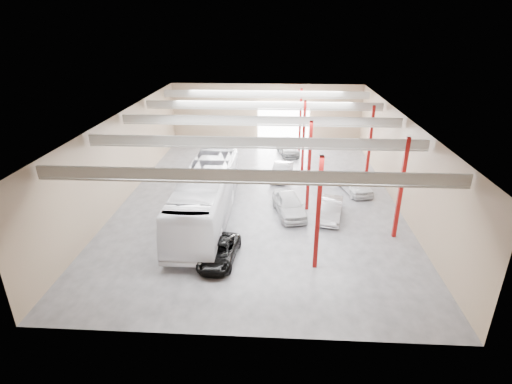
# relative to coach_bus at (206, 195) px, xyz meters

# --- Properties ---
(depot_shell) EXTENTS (22.12, 32.12, 7.06)m
(depot_shell) POSITION_rel_coach_bus_xyz_m (3.83, 4.67, 3.03)
(depot_shell) COLOR #4F4F55
(depot_shell) RESTS_ON ground
(coach_bus) EXTENTS (3.32, 13.97, 3.89)m
(coach_bus) POSITION_rel_coach_bus_xyz_m (0.00, 0.00, 0.00)
(coach_bus) COLOR white
(coach_bus) RESTS_ON ground
(black_sedan) EXTENTS (2.46, 4.59, 1.23)m
(black_sedan) POSITION_rel_coach_bus_xyz_m (1.69, -5.48, -1.33)
(black_sedan) COLOR black
(black_sedan) RESTS_ON ground
(car_row_a) EXTENTS (2.95, 5.13, 1.64)m
(car_row_a) POSITION_rel_coach_bus_xyz_m (6.07, 1.19, -1.12)
(car_row_a) COLOR silver
(car_row_a) RESTS_ON ground
(car_row_b) EXTENTS (2.32, 4.50, 1.41)m
(car_row_b) POSITION_rel_coach_bus_xyz_m (5.51, 8.69, -1.24)
(car_row_b) COLOR #A6A6AB
(car_row_b) RESTS_ON ground
(car_row_c) EXTENTS (2.87, 4.91, 1.34)m
(car_row_c) POSITION_rel_coach_bus_xyz_m (6.19, 16.19, -1.28)
(car_row_c) COLOR slate
(car_row_c) RESTS_ON ground
(car_right_near) EXTENTS (2.33, 4.49, 1.41)m
(car_right_near) POSITION_rel_coach_bus_xyz_m (9.19, 0.74, -1.24)
(car_right_near) COLOR #BCBCC1
(car_right_near) RESTS_ON ground
(car_right_far) EXTENTS (3.00, 5.02, 1.60)m
(car_right_far) POSITION_rel_coach_bus_xyz_m (11.74, 5.98, -1.14)
(car_right_far) COLOR silver
(car_right_far) RESTS_ON ground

